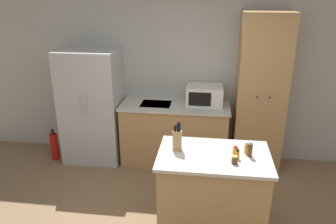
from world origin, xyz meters
TOP-DOWN VIEW (x-y plane):
  - wall_back at (0.00, 2.33)m, footprint 7.20×0.06m
  - refrigerator at (-1.44, 1.98)m, footprint 0.87×0.67m
  - back_counter at (-0.18, 2.00)m, footprint 1.61×0.64m
  - pantry_cabinet at (1.04, 2.04)m, footprint 0.67×0.54m
  - kitchen_island at (0.39, 0.56)m, footprint 1.18×0.77m
  - microwave at (0.25, 2.08)m, footprint 0.52×0.41m
  - knife_block at (-0.00, 0.61)m, footprint 0.09×0.07m
  - spice_bottle_tall_dark at (0.59, 0.40)m, footprint 0.06×0.06m
  - spice_bottle_short_red at (0.76, 0.57)m, footprint 0.05×0.05m
  - spice_bottle_amber_oil at (0.73, 0.63)m, footprint 0.06×0.06m
  - spice_bottle_green_herb at (0.61, 0.59)m, footprint 0.06×0.06m
  - spice_bottle_pale_salt at (0.63, 0.50)m, footprint 0.04×0.04m
  - fire_extinguisher at (-2.05, 1.82)m, footprint 0.12×0.12m

SIDE VIEW (x-z plane):
  - fire_extinguisher at x=-2.05m, z-range -0.03..0.48m
  - kitchen_island at x=0.39m, z-range 0.00..0.93m
  - back_counter at x=-0.18m, z-range 0.00..0.94m
  - refrigerator at x=-1.44m, z-range 0.00..1.72m
  - spice_bottle_tall_dark at x=0.59m, z-range 0.92..1.01m
  - spice_bottle_green_herb at x=0.61m, z-range 0.92..1.02m
  - spice_bottle_pale_salt at x=0.63m, z-range 0.92..1.03m
  - spice_bottle_amber_oil at x=0.73m, z-range 0.92..1.05m
  - spice_bottle_short_red at x=0.76m, z-range 0.92..1.09m
  - knife_block at x=0.00m, z-range 0.88..1.21m
  - microwave at x=0.25m, z-range 0.94..1.22m
  - pantry_cabinet at x=1.04m, z-range 0.00..2.27m
  - wall_back at x=0.00m, z-range 0.00..2.60m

